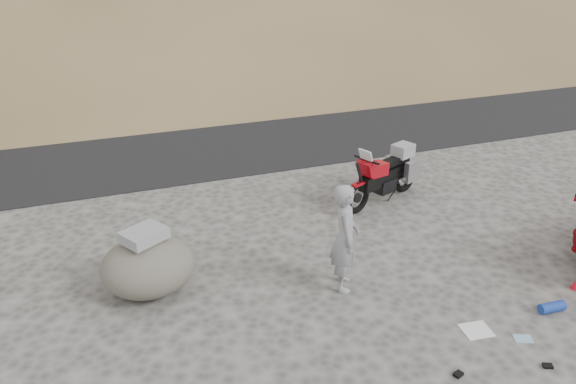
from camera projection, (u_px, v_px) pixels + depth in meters
name	position (u px, v px, depth m)	size (l,w,h in m)	color
ground	(391.00, 287.00, 9.68)	(140.00, 140.00, 0.00)	#484542
road	(246.00, 130.00, 17.34)	(120.00, 7.00, 0.05)	black
motorcycle	(386.00, 175.00, 12.58)	(2.29, 1.23, 1.44)	black
man	(342.00, 286.00, 9.73)	(0.70, 0.46, 1.92)	gray
boulder	(148.00, 266.00, 9.35)	(1.89, 1.75, 1.19)	#524D46
gear_white_cloth	(476.00, 330.00, 8.63)	(0.44, 0.39, 0.01)	white
gear_blue_mat	(552.00, 307.00, 9.03)	(0.17, 0.17, 0.44)	navy
gear_funnel	(576.00, 284.00, 9.60)	(0.16, 0.16, 0.20)	red
gear_glove_a	(548.00, 366.00, 7.91)	(0.13, 0.10, 0.04)	black
gear_glove_b	(458.00, 374.00, 7.76)	(0.13, 0.10, 0.04)	black
gear_blue_cloth	(523.00, 339.00, 8.46)	(0.27, 0.20, 0.01)	#82B2CA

